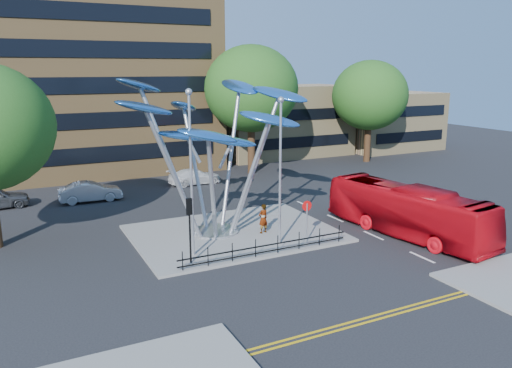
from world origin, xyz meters
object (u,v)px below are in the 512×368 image
pedestrian (263,219)px  parked_car_mid (90,192)px  leaf_sculpture (211,122)px  street_lamp_right (280,158)px  tree_far (370,95)px  traffic_light_island (189,217)px  parked_car_right (195,177)px  tree_right (251,89)px  red_bus (407,211)px  no_entry_sign_island (307,214)px  street_lamp_left (191,159)px

pedestrian → parked_car_mid: 15.27m
leaf_sculpture → street_lamp_right: leaf_sculpture is taller
tree_far → traffic_light_island: bearing=-144.2°
leaf_sculpture → parked_car_right: (3.57, 13.33, -6.20)m
tree_right → parked_car_right: 10.02m
tree_far → leaf_sculpture: tree_far is taller
tree_right → parked_car_mid: size_ratio=2.63×
traffic_light_island → parked_car_mid: 15.83m
traffic_light_island → red_bus: size_ratio=0.31×
street_lamp_right → traffic_light_island: 6.05m
tree_right → tree_far: (14.00, 0.00, -0.93)m
street_lamp_right → parked_car_right: 17.60m
traffic_light_island → pedestrian: (5.53, 2.58, -1.56)m
tree_right → traffic_light_island: 24.06m
pedestrian → parked_car_right: bearing=-107.0°
parked_car_mid → traffic_light_island: bearing=-168.5°
street_lamp_right → no_entry_sign_island: bearing=-17.9°
street_lamp_left → street_lamp_right: (5.00, -0.50, -0.26)m
leaf_sculpture → street_lamp_left: (-2.43, -3.18, -1.52)m
red_bus → pedestrian: (-7.76, 3.90, -0.49)m
tree_far → parked_car_right: 21.58m
traffic_light_island → street_lamp_right: bearing=5.2°
red_bus → parked_car_mid: 23.16m
street_lamp_right → pedestrian: 4.55m
street_lamp_left → traffic_light_island: (-0.50, -1.00, -2.74)m
tree_far → parked_car_mid: 30.55m
red_bus → no_entry_sign_island: bearing=160.2°
tree_right → tree_far: bearing=0.0°
tree_right → red_bus: (0.29, -20.82, -6.50)m
street_lamp_left → street_lamp_right: 5.03m
tree_far → parked_car_mid: (-29.61, -4.00, -6.35)m
leaf_sculpture → red_bus: 12.88m
parked_car_mid → tree_far: bearing=-80.3°
street_lamp_left → street_lamp_right: bearing=-5.7°
street_lamp_right → pedestrian: bearing=89.2°
leaf_sculpture → parked_car_mid: (-5.54, 11.32, -6.11)m
tree_right → pedestrian: size_ratio=6.69×
tree_right → leaf_sculpture: tree_right is taller
street_lamp_right → no_entry_sign_island: (1.50, -0.48, -3.28)m
street_lamp_right → no_entry_sign_island: size_ratio=3.39×
no_entry_sign_island → red_bus: (6.29, -1.34, -0.27)m
street_lamp_left → pedestrian: street_lamp_left is taller
traffic_light_island → pedestrian: size_ratio=1.89×
street_lamp_right → parked_car_right: bearing=86.6°
leaf_sculpture → tree_right: bearing=56.7°
street_lamp_right → tree_far: bearing=41.5°
tree_right → street_lamp_right: size_ratio=1.46×
tree_far → traffic_light_island: (-27.00, -19.50, -4.49)m
street_lamp_left → no_entry_sign_island: street_lamp_left is taller
traffic_light_island → red_bus: 13.40m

